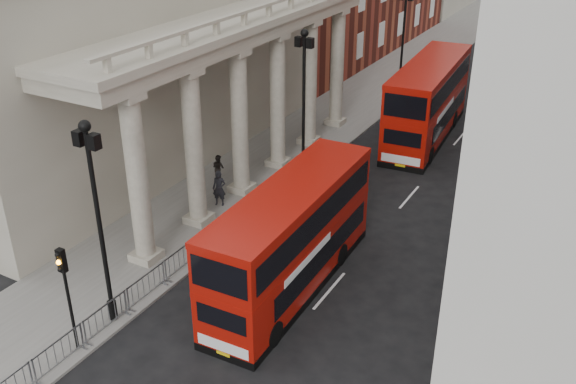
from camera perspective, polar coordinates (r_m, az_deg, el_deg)
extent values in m
cube|color=slate|center=(47.25, 4.48, 6.89)|extent=(6.00, 140.00, 0.12)
cube|color=slate|center=(46.17, 7.81, 6.25)|extent=(0.20, 140.00, 0.14)
cube|color=gray|center=(39.79, -12.95, 11.47)|extent=(9.00, 28.00, 12.00)
cylinder|color=black|center=(26.57, -15.34, -10.06)|extent=(0.36, 0.36, 0.80)
cylinder|color=black|center=(24.65, -16.33, -3.31)|extent=(0.18, 0.18, 8.00)
sphere|color=black|center=(22.95, -17.63, 5.60)|extent=(0.44, 0.44, 0.44)
cube|color=black|center=(22.89, -16.85, 4.30)|extent=(0.35, 0.35, 0.55)
cube|color=black|center=(23.37, -18.07, 4.59)|extent=(0.35, 0.35, 0.55)
cylinder|color=black|center=(37.76, 1.34, 2.48)|extent=(0.36, 0.36, 0.80)
cylinder|color=black|center=(36.43, 1.40, 7.65)|extent=(0.18, 0.18, 8.00)
sphere|color=black|center=(35.30, 1.48, 13.95)|extent=(0.44, 0.44, 0.44)
cube|color=black|center=(35.26, 1.98, 13.10)|extent=(0.35, 0.35, 0.55)
cube|color=black|center=(35.58, 0.95, 13.23)|extent=(0.35, 0.35, 0.55)
cylinder|color=black|center=(51.55, 9.82, 8.82)|extent=(0.36, 0.36, 0.80)
cylinder|color=black|center=(50.58, 10.14, 12.70)|extent=(0.18, 0.18, 8.00)
cylinder|color=black|center=(24.70, -18.72, -9.99)|extent=(0.12, 0.12, 3.40)
cube|color=black|center=(23.53, -19.48, -5.76)|extent=(0.28, 0.22, 0.90)
sphere|color=black|center=(23.31, -19.82, -5.28)|extent=(0.18, 0.18, 0.18)
sphere|color=orange|center=(23.47, -19.71, -5.91)|extent=(0.18, 0.18, 0.18)
sphere|color=black|center=(23.62, -19.60, -6.52)|extent=(0.18, 0.18, 0.18)
cube|color=gray|center=(24.83, -19.69, -13.31)|extent=(0.50, 2.30, 1.10)
cube|color=gray|center=(26.01, -15.88, -10.63)|extent=(0.50, 2.30, 1.10)
cube|color=gray|center=(27.33, -12.48, -8.15)|extent=(0.50, 2.30, 1.10)
cube|color=gray|center=(28.79, -9.45, -5.89)|extent=(0.50, 2.30, 1.10)
cube|color=gray|center=(30.36, -6.74, -3.84)|extent=(0.50, 2.30, 1.10)
cube|color=#9D0F07|center=(27.14, 0.32, -5.89)|extent=(2.85, 10.82, 2.05)
cube|color=#9D0F07|center=(26.06, 0.33, -1.95)|extent=(2.85, 10.82, 1.79)
cube|color=#9D0F07|center=(25.59, 0.33, 0.07)|extent=(2.89, 10.86, 0.26)
cube|color=black|center=(27.81, 0.31, -7.98)|extent=(2.87, 10.82, 0.36)
cube|color=black|center=(27.01, 0.32, -5.43)|extent=(2.85, 8.77, 1.02)
cube|color=black|center=(26.01, 0.33, -1.75)|extent=(2.89, 10.21, 1.13)
cube|color=white|center=(23.85, -5.80, -13.48)|extent=(2.15, 0.12, 0.46)
cube|color=yellow|center=(24.06, -5.77, -14.11)|extent=(0.56, 0.06, 0.13)
cylinder|color=black|center=(25.50, -5.98, -10.87)|extent=(0.36, 1.03, 1.02)
cylinder|color=black|center=(24.54, -1.34, -12.45)|extent=(0.36, 1.03, 1.02)
cylinder|color=black|center=(29.95, 0.55, -4.45)|extent=(0.36, 1.03, 1.02)
cylinder|color=black|center=(29.13, 4.63, -5.53)|extent=(0.36, 1.03, 1.02)
cube|color=#A51007|center=(43.48, 12.21, 6.61)|extent=(3.65, 11.93, 2.24)
cube|color=#A51007|center=(42.76, 12.50, 9.53)|extent=(3.65, 11.93, 1.96)
cube|color=#A51007|center=(42.45, 12.65, 10.98)|extent=(3.70, 11.98, 0.28)
cube|color=black|center=(43.93, 12.04, 5.00)|extent=(3.67, 11.93, 0.39)
cube|color=black|center=(43.38, 12.24, 6.96)|extent=(3.55, 9.70, 1.12)
cube|color=black|center=(42.73, 12.52, 9.68)|extent=(3.67, 11.27, 1.23)
cube|color=white|center=(38.44, 9.97, 2.86)|extent=(2.35, 0.24, 0.50)
cube|color=yellow|center=(38.58, 9.93, 2.35)|extent=(0.62, 0.09, 0.15)
cylinder|color=black|center=(40.39, 8.93, 3.88)|extent=(0.44, 1.14, 1.12)
cylinder|color=black|center=(39.84, 12.41, 3.24)|extent=(0.44, 1.14, 1.12)
cylinder|color=black|center=(46.58, 11.40, 6.80)|extent=(0.44, 1.14, 1.12)
cylinder|color=black|center=(46.11, 14.45, 6.26)|extent=(0.44, 1.14, 1.12)
imported|color=black|center=(33.79, -6.14, 0.33)|extent=(0.82, 0.67, 1.93)
imported|color=black|center=(36.59, -6.21, 2.15)|extent=(0.85, 0.72, 1.56)
imported|color=black|center=(35.61, -4.06, 1.69)|extent=(0.98, 0.80, 1.73)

